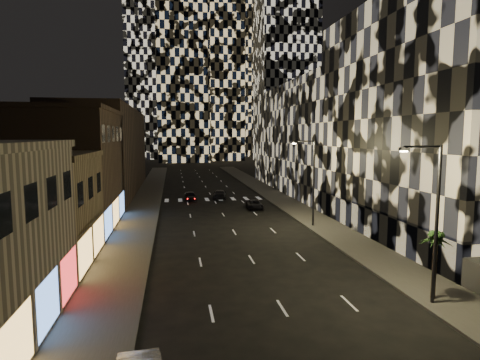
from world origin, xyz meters
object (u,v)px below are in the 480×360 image
object	(u,v)px
car_dark_rightlane	(255,205)
car_dark_midlane	(190,196)
streetlight_near	(433,213)
car_dark_oncoming	(220,194)
palm_tree	(436,243)
streetlight_far	(312,177)

from	to	relation	value
car_dark_rightlane	car_dark_midlane	bearing A→B (deg)	138.02
streetlight_near	car_dark_oncoming	distance (m)	41.18
car_dark_midlane	palm_tree	bearing A→B (deg)	-73.76
car_dark_oncoming	streetlight_far	bearing A→B (deg)	117.47
car_dark_oncoming	car_dark_rightlane	distance (m)	9.85
streetlight_far	car_dark_rightlane	size ratio (longest dim) A/B	2.15
car_dark_rightlane	palm_tree	distance (m)	30.97
streetlight_far	car_dark_rightlane	world-z (taller)	streetlight_far
palm_tree	car_dark_rightlane	bearing A→B (deg)	98.32
streetlight_near	palm_tree	size ratio (longest dim) A/B	2.25
car_dark_midlane	palm_tree	xyz separation A→B (m)	(12.50, -38.61, 2.77)
streetlight_near	car_dark_midlane	xyz separation A→B (m)	(-11.85, 39.15, -4.67)
streetlight_far	car_dark_oncoming	xyz separation A→B (m)	(-7.36, 20.24, -4.67)
streetlight_near	car_dark_oncoming	xyz separation A→B (m)	(-7.36, 40.24, -4.67)
streetlight_near	streetlight_far	bearing A→B (deg)	90.00
streetlight_near	car_dark_midlane	size ratio (longest dim) A/B	2.24
streetlight_far	car_dark_oncoming	bearing A→B (deg)	109.97
car_dark_oncoming	car_dark_rightlane	xyz separation A→B (m)	(3.54, -9.19, -0.11)
streetlight_far	palm_tree	xyz separation A→B (m)	(0.65, -19.46, -1.90)
streetlight_far	car_dark_midlane	world-z (taller)	streetlight_far
streetlight_far	streetlight_near	bearing A→B (deg)	-90.00
streetlight_far	palm_tree	bearing A→B (deg)	-88.10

